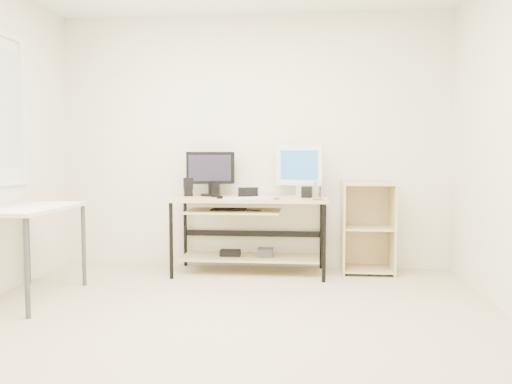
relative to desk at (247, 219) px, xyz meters
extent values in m
cube|color=beige|center=(0.03, -1.66, -0.54)|extent=(4.00, 4.00, 0.01)
cube|color=white|center=(0.03, 0.34, 0.76)|extent=(4.00, 0.01, 2.60)
cube|color=white|center=(0.03, -3.66, 0.76)|extent=(4.00, 0.01, 2.60)
cube|color=#CBBA81|center=(0.03, -0.01, 0.20)|extent=(1.50, 0.65, 0.03)
cube|color=#CBBA81|center=(-0.12, -0.06, 0.08)|extent=(0.90, 0.49, 0.02)
cube|color=#CBBA81|center=(0.03, 0.04, -0.39)|extent=(1.35, 0.46, 0.02)
cube|color=black|center=(-0.17, -0.06, 0.10)|extent=(0.33, 0.22, 0.01)
cylinder|color=black|center=(0.08, -0.11, 0.10)|extent=(0.14, 0.01, 0.01)
cube|color=#3D3D3F|center=(0.18, 0.04, -0.34)|extent=(0.15, 0.15, 0.08)
cube|color=black|center=(-0.17, 0.04, -0.35)|extent=(0.20, 0.12, 0.06)
cylinder|color=black|center=(-0.68, -0.29, -0.18)|extent=(0.04, 0.04, 0.72)
cylinder|color=black|center=(-0.68, 0.28, -0.18)|extent=(0.04, 0.04, 0.72)
cylinder|color=black|center=(0.74, -0.29, -0.18)|extent=(0.04, 0.04, 0.72)
cylinder|color=black|center=(0.74, 0.28, -0.18)|extent=(0.04, 0.04, 0.72)
cube|color=silver|center=(-1.65, -1.06, 0.20)|extent=(0.60, 1.00, 0.03)
cylinder|color=#3D3D3F|center=(-1.91, -0.60, -0.18)|extent=(0.04, 0.04, 0.72)
cylinder|color=#3D3D3F|center=(-1.39, -1.52, -0.18)|extent=(0.04, 0.04, 0.72)
cylinder|color=#3D3D3F|center=(-1.39, -0.60, -0.18)|extent=(0.04, 0.04, 0.72)
cube|color=#DBC288|center=(0.94, 0.12, -0.09)|extent=(0.02, 0.40, 0.90)
cube|color=#DBC288|center=(1.42, 0.12, -0.09)|extent=(0.02, 0.40, 0.90)
cube|color=#DBC288|center=(1.18, 0.31, -0.09)|extent=(0.50, 0.02, 0.90)
cube|color=#DBC288|center=(1.18, 0.12, -0.50)|extent=(0.46, 0.38, 0.02)
cube|color=#DBC288|center=(1.18, 0.12, -0.09)|extent=(0.46, 0.38, 0.02)
cube|color=#DBC288|center=(1.18, 0.12, 0.34)|extent=(0.46, 0.38, 0.02)
cylinder|color=black|center=(-0.39, 0.16, 0.22)|extent=(0.20, 0.20, 0.02)
cylinder|color=black|center=(-0.39, 0.16, 0.28)|extent=(0.04, 0.04, 0.10)
cube|color=black|center=(-0.39, 0.16, 0.49)|extent=(0.48, 0.17, 0.32)
cube|color=black|center=(-0.39, 0.13, 0.49)|extent=(0.40, 0.11, 0.26)
cube|color=silver|center=(0.50, 0.18, 0.22)|extent=(0.17, 0.15, 0.01)
cylinder|color=silver|center=(0.50, 0.18, 0.27)|extent=(0.04, 0.04, 0.10)
cube|color=silver|center=(0.50, 0.18, 0.53)|extent=(0.48, 0.19, 0.41)
cube|color=#276AAC|center=(0.50, 0.15, 0.53)|extent=(0.39, 0.13, 0.32)
cube|color=silver|center=(0.03, -0.17, 0.22)|extent=(0.47, 0.31, 0.02)
ellipsoid|color=#ABABB0|center=(0.19, -0.01, 0.23)|extent=(0.08, 0.11, 0.03)
cube|color=black|center=(0.00, 0.04, 0.26)|extent=(0.20, 0.13, 0.09)
cube|color=black|center=(-0.61, 0.11, 0.25)|extent=(0.10, 0.10, 0.07)
cube|color=black|center=(-0.61, 0.11, 0.34)|extent=(0.12, 0.12, 0.11)
cube|color=black|center=(0.58, 0.02, 0.26)|extent=(0.11, 0.11, 0.11)
cube|color=black|center=(-0.31, 0.01, 0.29)|extent=(0.08, 0.05, 0.16)
cylinder|color=black|center=(-0.24, -0.17, 0.22)|extent=(0.07, 0.07, 0.03)
cube|color=black|center=(0.29, -0.17, 0.22)|extent=(0.07, 0.10, 0.01)
cylinder|color=olive|center=(0.68, -0.27, 0.21)|extent=(0.11, 0.11, 0.01)
cylinder|color=white|center=(0.68, -0.27, 0.30)|extent=(0.09, 0.09, 0.16)
camera|label=1|loc=(0.53, -4.82, 0.60)|focal=35.00mm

